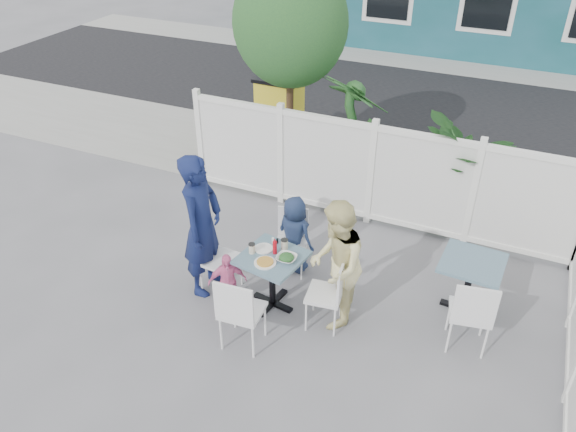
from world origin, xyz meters
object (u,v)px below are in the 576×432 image
at_px(main_table, 272,267).
at_px(chair_left, 214,252).
at_px(chair_back, 292,236).
at_px(chair_right, 332,290).
at_px(toddler, 227,282).
at_px(boy, 294,234).
at_px(chair_near, 239,309).
at_px(woman, 336,265).
at_px(spare_table, 471,273).
at_px(man, 202,225).
at_px(utility_cabinet, 280,118).

height_order(main_table, chair_left, chair_left).
relative_size(chair_left, chair_back, 1.10).
xyz_separation_m(chair_right, toddler, (-1.25, -0.23, -0.13)).
relative_size(chair_back, boy, 0.81).
height_order(chair_near, woman, woman).
xyz_separation_m(spare_table, chair_near, (-2.21, -1.68, -0.00)).
bearing_deg(boy, chair_left, 60.78).
distance_m(chair_near, toddler, 0.72).
xyz_separation_m(spare_table, chair_right, (-1.42, -0.91, -0.04)).
relative_size(main_table, boy, 0.74).
relative_size(chair_near, boy, 0.90).
relative_size(chair_near, man, 0.53).
bearing_deg(main_table, chair_near, -91.20).
distance_m(chair_near, boy, 1.59).
xyz_separation_m(chair_back, man, (-0.84, -0.81, 0.43)).
bearing_deg(woman, chair_left, -102.64).
distance_m(utility_cabinet, chair_back, 3.51).
bearing_deg(woman, main_table, -99.83).
bearing_deg(main_table, utility_cabinet, 113.56).
relative_size(utility_cabinet, toddler, 1.72).
bearing_deg(chair_left, boy, 139.78).
xyz_separation_m(chair_near, toddler, (-0.46, 0.54, -0.17)).
distance_m(chair_left, chair_back, 1.06).
bearing_deg(chair_near, toddler, 125.76).
relative_size(chair_back, chair_near, 0.90).
distance_m(utility_cabinet, spare_table, 4.94).
xyz_separation_m(chair_left, woman, (1.58, 0.07, 0.24)).
xyz_separation_m(spare_table, woman, (-1.42, -0.80, 0.23)).
bearing_deg(man, chair_near, -135.84).
distance_m(spare_table, chair_back, 2.29).
xyz_separation_m(main_table, spare_table, (2.20, 0.87, 0.00)).
xyz_separation_m(chair_right, woman, (-0.00, 0.12, 0.27)).
relative_size(spare_table, woman, 0.46).
bearing_deg(spare_table, main_table, -158.48).
relative_size(main_table, man, 0.43).
distance_m(woman, toddler, 1.36).
bearing_deg(chair_left, chair_back, 141.37).
xyz_separation_m(chair_near, woman, (0.79, 0.88, 0.23)).
xyz_separation_m(chair_left, toddler, (0.34, -0.28, -0.16)).
relative_size(spare_table, chair_back, 0.84).
relative_size(chair_back, toddler, 1.10).
bearing_deg(chair_left, woman, 96.47).
relative_size(boy, toddler, 1.36).
xyz_separation_m(chair_near, man, (-0.91, 0.79, 0.37)).
relative_size(man, woman, 1.17).
bearing_deg(chair_near, woman, 43.38).
bearing_deg(woman, chair_near, -57.00).
xyz_separation_m(chair_right, man, (-1.71, 0.02, 0.41)).
xyz_separation_m(chair_right, chair_back, (-0.87, 0.83, -0.02)).
height_order(spare_table, woman, woman).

